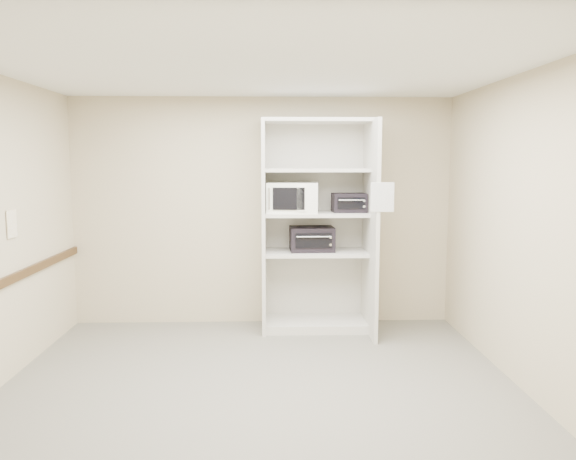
{
  "coord_description": "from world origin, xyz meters",
  "views": [
    {
      "loc": [
        0.1,
        -4.69,
        1.94
      ],
      "look_at": [
        0.29,
        1.35,
        1.21
      ],
      "focal_mm": 35.0,
      "sensor_mm": 36.0,
      "label": 1
    }
  ],
  "objects_px": {
    "shelving_unit": "(320,233)",
    "microwave": "(293,197)",
    "toaster_oven_lower": "(312,239)",
    "toaster_oven_upper": "(349,203)"
  },
  "relations": [
    {
      "from": "toaster_oven_upper",
      "to": "microwave",
      "type": "bearing_deg",
      "value": 179.43
    },
    {
      "from": "shelving_unit",
      "to": "microwave",
      "type": "bearing_deg",
      "value": -173.09
    },
    {
      "from": "toaster_oven_lower",
      "to": "shelving_unit",
      "type": "bearing_deg",
      "value": -7.21
    },
    {
      "from": "toaster_oven_upper",
      "to": "toaster_oven_lower",
      "type": "bearing_deg",
      "value": 173.96
    },
    {
      "from": "microwave",
      "to": "toaster_oven_upper",
      "type": "bearing_deg",
      "value": 6.94
    },
    {
      "from": "shelving_unit",
      "to": "toaster_oven_upper",
      "type": "height_order",
      "value": "shelving_unit"
    },
    {
      "from": "microwave",
      "to": "shelving_unit",
      "type": "bearing_deg",
      "value": 12.28
    },
    {
      "from": "shelving_unit",
      "to": "toaster_oven_lower",
      "type": "xyz_separation_m",
      "value": [
        -0.09,
        0.01,
        -0.07
      ]
    },
    {
      "from": "shelving_unit",
      "to": "microwave",
      "type": "relative_size",
      "value": 4.26
    },
    {
      "from": "microwave",
      "to": "toaster_oven_upper",
      "type": "xyz_separation_m",
      "value": [
        0.64,
        0.02,
        -0.06
      ]
    }
  ]
}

